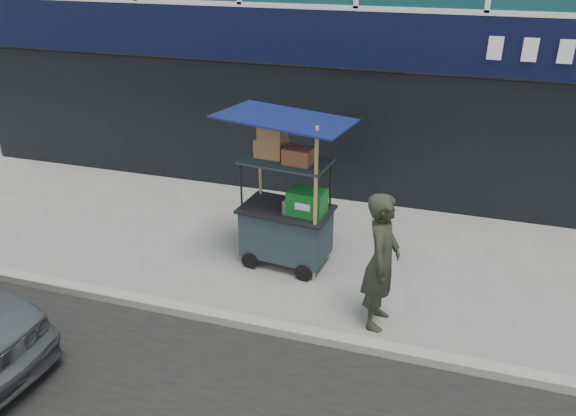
% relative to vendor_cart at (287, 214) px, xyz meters
% --- Properties ---
extents(ground, '(80.00, 80.00, 0.00)m').
position_rel_vendor_cart_xyz_m(ground, '(0.39, -1.43, -0.82)').
color(ground, slate).
rests_on(ground, ground).
extents(curb, '(80.00, 0.18, 0.12)m').
position_rel_vendor_cart_xyz_m(curb, '(0.39, -1.63, -0.76)').
color(curb, gray).
rests_on(curb, ground).
extents(vendor_cart, '(1.85, 1.40, 2.34)m').
position_rel_vendor_cart_xyz_m(vendor_cart, '(0.00, 0.00, 0.00)').
color(vendor_cart, '#19262B').
rests_on(vendor_cart, ground).
extents(vendor_man, '(0.47, 0.68, 1.79)m').
position_rel_vendor_cart_xyz_m(vendor_man, '(1.52, -1.05, 0.07)').
color(vendor_man, '#25291E').
rests_on(vendor_man, ground).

